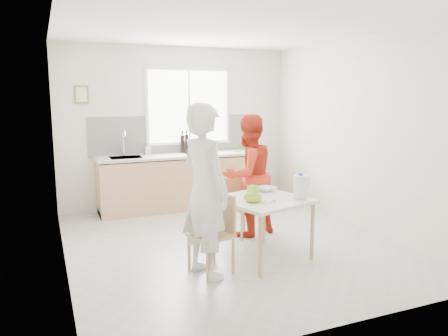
% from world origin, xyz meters
% --- Properties ---
extents(ground, '(4.50, 4.50, 0.00)m').
position_xyz_m(ground, '(0.00, 0.00, 0.00)').
color(ground, '#B7B7B2').
rests_on(ground, ground).
extents(room_shell, '(4.50, 4.50, 4.50)m').
position_xyz_m(room_shell, '(0.00, 0.00, 1.64)').
color(room_shell, silver).
rests_on(room_shell, ground).
extents(window, '(1.50, 0.06, 1.30)m').
position_xyz_m(window, '(0.20, 2.23, 1.70)').
color(window, white).
rests_on(window, room_shell).
extents(backsplash, '(3.00, 0.02, 0.65)m').
position_xyz_m(backsplash, '(0.00, 2.24, 1.23)').
color(backsplash, white).
rests_on(backsplash, room_shell).
extents(picture_frame, '(0.22, 0.03, 0.28)m').
position_xyz_m(picture_frame, '(-1.55, 2.23, 1.90)').
color(picture_frame, '#508B3F').
rests_on(picture_frame, room_shell).
extents(kitchen_counter, '(2.84, 0.64, 1.37)m').
position_xyz_m(kitchen_counter, '(-0.00, 1.95, 0.42)').
color(kitchen_counter, tan).
rests_on(kitchen_counter, ground).
extents(dining_table, '(1.14, 1.14, 0.71)m').
position_xyz_m(dining_table, '(0.15, -0.61, 0.64)').
color(dining_table, white).
rests_on(dining_table, ground).
extents(chair_left, '(0.48, 0.48, 0.85)m').
position_xyz_m(chair_left, '(-0.51, -0.79, 0.47)').
color(chair_left, tan).
rests_on(chair_left, ground).
extents(chair_far, '(0.46, 0.46, 0.80)m').
position_xyz_m(chair_far, '(0.27, 0.27, 0.44)').
color(chair_far, tan).
rests_on(chair_far, ground).
extents(person_white, '(0.60, 0.76, 1.82)m').
position_xyz_m(person_white, '(-0.64, -0.83, 0.91)').
color(person_white, white).
rests_on(person_white, ground).
extents(person_red, '(0.93, 0.81, 1.64)m').
position_xyz_m(person_red, '(0.38, 0.25, 0.82)').
color(person_red, red).
rests_on(person_red, ground).
extents(bowl_green, '(0.27, 0.27, 0.07)m').
position_xyz_m(bowl_green, '(-0.03, -0.71, 0.75)').
color(bowl_green, '#9DBB2B').
rests_on(bowl_green, dining_table).
extents(bowl_white, '(0.27, 0.27, 0.05)m').
position_xyz_m(bowl_white, '(0.37, -0.29, 0.74)').
color(bowl_white, white).
rests_on(bowl_white, dining_table).
extents(milk_jug, '(0.22, 0.16, 0.28)m').
position_xyz_m(milk_jug, '(0.54, -0.79, 0.86)').
color(milk_jug, white).
rests_on(milk_jug, dining_table).
extents(green_box, '(0.12, 0.12, 0.09)m').
position_xyz_m(green_box, '(0.17, -0.31, 0.76)').
color(green_box, '#73CA2E').
rests_on(green_box, dining_table).
extents(spoon, '(0.14, 0.10, 0.01)m').
position_xyz_m(spoon, '(0.13, -0.84, 0.72)').
color(spoon, '#A5A5AA').
rests_on(spoon, dining_table).
extents(cutting_board, '(0.42, 0.37, 0.01)m').
position_xyz_m(cutting_board, '(1.10, 1.91, 0.93)').
color(cutting_board, '#70B72A').
rests_on(cutting_board, kitchen_counter).
extents(wine_bottle_a, '(0.07, 0.07, 0.32)m').
position_xyz_m(wine_bottle_a, '(0.07, 1.99, 1.08)').
color(wine_bottle_a, black).
rests_on(wine_bottle_a, kitchen_counter).
extents(wine_bottle_b, '(0.07, 0.07, 0.30)m').
position_xyz_m(wine_bottle_b, '(0.05, 2.14, 1.07)').
color(wine_bottle_b, black).
rests_on(wine_bottle_b, kitchen_counter).
extents(jar_amber, '(0.06, 0.06, 0.16)m').
position_xyz_m(jar_amber, '(0.24, 2.06, 1.00)').
color(jar_amber, olive).
rests_on(jar_amber, kitchen_counter).
extents(soap_bottle, '(0.09, 0.09, 0.20)m').
position_xyz_m(soap_bottle, '(-0.55, 2.14, 1.02)').
color(soap_bottle, '#999999').
rests_on(soap_bottle, kitchen_counter).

